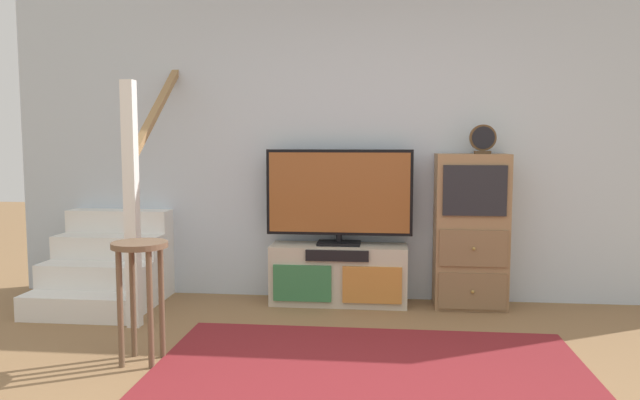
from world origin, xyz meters
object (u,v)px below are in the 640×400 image
Objects in this scene: media_console at (339,274)px; desk_clock at (483,139)px; side_cabinet at (471,231)px; bar_stool_near at (140,274)px; television at (339,194)px.

desk_clock reaches higher than media_console.
side_cabinet is at bearing 0.54° from media_console.
desk_clock is 2.83m from bar_stool_near.
desk_clock reaches higher than side_cabinet.
television is 0.97× the size of side_cabinet.
television is (-0.00, 0.02, 0.67)m from media_console.
desk_clock is at bearing -0.24° from media_console.
side_cabinet is (1.08, 0.01, 0.38)m from media_console.
side_cabinet is (1.08, -0.01, -0.29)m from television.
media_console is at bearing 179.76° from desk_clock.
desk_clock is 0.31× the size of bar_stool_near.
desk_clock is at bearing 33.23° from bar_stool_near.
media_console is 1.62m from desk_clock.
media_console is at bearing 53.37° from bar_stool_near.
bar_stool_near is at bearing -145.60° from side_cabinet.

